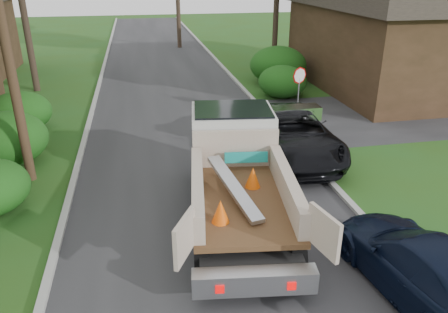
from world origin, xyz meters
name	(u,v)px	position (x,y,z in m)	size (l,w,h in m)	color
ground	(223,247)	(0.00, 0.00, 0.00)	(120.00, 120.00, 0.00)	#2A4C15
road	(181,121)	(0.00, 10.00, 0.00)	(8.00, 90.00, 0.02)	#28282B
side_street	(429,112)	(12.00, 9.00, 0.01)	(16.00, 7.00, 0.02)	#28282B
curb_left	(88,126)	(-4.10, 10.00, 0.06)	(0.20, 90.00, 0.12)	#9E9E99
curb_right	(267,114)	(4.10, 10.00, 0.06)	(0.20, 90.00, 0.12)	#9E9E99
stop_sign	(299,83)	(5.20, 9.00, 1.78)	(0.71, 0.32, 2.48)	slate
utility_pole	(1,17)	(-5.48, 4.98, 5.17)	(2.42, 1.25, 10.00)	#382619
house_right	(401,31)	(13.00, 14.00, 3.16)	(9.72, 12.96, 6.20)	#322314
hedge_left_b	(6,139)	(-6.50, 6.50, 0.94)	(2.86, 2.86, 1.87)	#18410F
hedge_left_c	(20,112)	(-6.80, 10.00, 0.85)	(2.60, 2.60, 1.70)	#18410F
hedge_right_a	(282,81)	(5.80, 13.00, 0.85)	(2.60, 2.60, 1.70)	#18410F
hedge_right_b	(278,65)	(6.50, 16.00, 1.10)	(3.38, 3.38, 2.21)	#18410F
flatbed_truck	(236,161)	(0.78, 2.06, 1.40)	(3.67, 7.10, 2.58)	black
black_pickup	(291,133)	(3.60, 5.34, 0.84)	(2.80, 6.08, 1.69)	black
navy_suv	(424,267)	(3.80, -2.50, 0.70)	(1.97, 4.83, 1.40)	black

